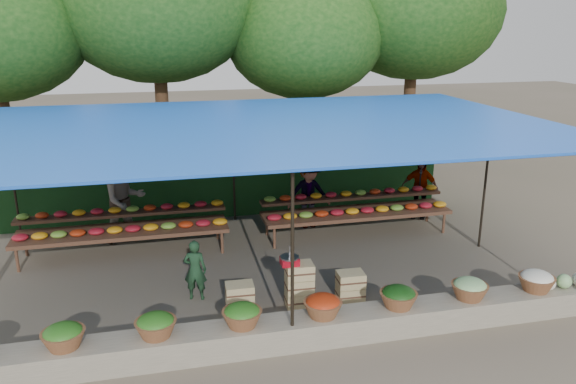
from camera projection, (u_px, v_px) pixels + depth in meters
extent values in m
plane|color=brown|center=(256.00, 268.00, 10.86)|extent=(60.00, 60.00, 0.00)
cube|color=slate|center=(290.00, 332.00, 8.24)|extent=(10.60, 0.55, 0.40)
cylinder|color=black|center=(292.00, 261.00, 7.76)|extent=(0.05, 0.05, 2.80)
cylinder|color=black|center=(485.00, 183.00, 11.52)|extent=(0.05, 0.05, 2.80)
cylinder|color=black|center=(12.00, 175.00, 12.09)|extent=(0.05, 0.05, 2.80)
cylinder|color=black|center=(233.00, 163.00, 13.16)|extent=(0.05, 0.05, 2.80)
cylinder|color=black|center=(421.00, 152.00, 14.22)|extent=(0.05, 0.05, 2.80)
cube|color=blue|center=(254.00, 125.00, 10.05)|extent=(10.80, 6.60, 0.04)
cube|color=blue|center=(278.00, 160.00, 8.24)|extent=(10.80, 2.19, 0.26)
cube|color=blue|center=(238.00, 117.00, 11.96)|extent=(10.80, 2.19, 0.26)
cylinder|color=#97969B|center=(243.00, 151.00, 11.58)|extent=(9.60, 0.01, 0.01)
ellipsoid|color=yellow|center=(9.00, 177.00, 10.66)|extent=(0.23, 0.17, 0.30)
ellipsoid|color=yellow|center=(34.00, 176.00, 10.76)|extent=(0.23, 0.17, 0.30)
ellipsoid|color=yellow|center=(59.00, 174.00, 10.86)|extent=(0.23, 0.17, 0.30)
ellipsoid|color=yellow|center=(84.00, 173.00, 10.96)|extent=(0.23, 0.17, 0.30)
ellipsoid|color=yellow|center=(108.00, 172.00, 11.06)|extent=(0.23, 0.17, 0.30)
ellipsoid|color=yellow|center=(131.00, 170.00, 11.16)|extent=(0.23, 0.17, 0.30)
ellipsoid|color=yellow|center=(154.00, 169.00, 11.26)|extent=(0.23, 0.17, 0.30)
ellipsoid|color=yellow|center=(177.00, 168.00, 11.36)|extent=(0.23, 0.17, 0.30)
ellipsoid|color=yellow|center=(200.00, 166.00, 11.46)|extent=(0.23, 0.17, 0.30)
ellipsoid|color=yellow|center=(221.00, 165.00, 11.56)|extent=(0.23, 0.17, 0.30)
ellipsoid|color=yellow|center=(243.00, 164.00, 11.66)|extent=(0.23, 0.17, 0.30)
ellipsoid|color=yellow|center=(264.00, 163.00, 11.76)|extent=(0.23, 0.17, 0.30)
ellipsoid|color=yellow|center=(285.00, 162.00, 11.86)|extent=(0.23, 0.17, 0.30)
ellipsoid|color=yellow|center=(306.00, 160.00, 11.96)|extent=(0.23, 0.17, 0.30)
ellipsoid|color=yellow|center=(326.00, 159.00, 12.06)|extent=(0.23, 0.17, 0.30)
ellipsoid|color=yellow|center=(346.00, 158.00, 12.16)|extent=(0.23, 0.17, 0.30)
ellipsoid|color=yellow|center=(365.00, 157.00, 12.26)|extent=(0.23, 0.17, 0.30)
ellipsoid|color=yellow|center=(384.00, 156.00, 12.36)|extent=(0.23, 0.17, 0.30)
ellipsoid|color=yellow|center=(403.00, 155.00, 12.46)|extent=(0.23, 0.17, 0.30)
ellipsoid|color=yellow|center=(422.00, 154.00, 12.56)|extent=(0.23, 0.17, 0.30)
ellipsoid|color=yellow|center=(440.00, 153.00, 12.66)|extent=(0.23, 0.17, 0.30)
ellipsoid|color=#2D6C1C|center=(63.00, 333.00, 7.44)|extent=(0.52, 0.52, 0.23)
ellipsoid|color=#2D6C1C|center=(155.00, 322.00, 7.70)|extent=(0.52, 0.52, 0.23)
ellipsoid|color=#2D6C1C|center=(242.00, 312.00, 7.97)|extent=(0.52, 0.52, 0.23)
ellipsoid|color=#AB2B0E|center=(323.00, 303.00, 8.23)|extent=(0.52, 0.52, 0.23)
ellipsoid|color=#164312|center=(399.00, 294.00, 8.50)|extent=(0.52, 0.52, 0.23)
ellipsoid|color=#90C77C|center=(470.00, 286.00, 8.77)|extent=(0.52, 0.52, 0.23)
ellipsoid|color=white|center=(537.00, 278.00, 9.03)|extent=(0.52, 0.52, 0.23)
cube|color=#17411C|center=(232.00, 167.00, 13.43)|extent=(10.60, 0.06, 2.50)
cylinder|color=#3B2615|center=(5.00, 127.00, 14.47)|extent=(0.36, 0.36, 3.97)
cylinder|color=#3B2615|center=(163.00, 109.00, 15.65)|extent=(0.36, 0.36, 4.48)
ellipsoid|color=#0F390F|center=(156.00, 3.00, 14.84)|extent=(5.39, 5.39, 4.17)
cylinder|color=#3B2615|center=(304.00, 119.00, 16.37)|extent=(0.36, 0.36, 3.71)
ellipsoid|color=#0F390F|center=(304.00, 37.00, 15.70)|extent=(4.47, 4.47, 3.45)
cylinder|color=#3B2615|center=(409.00, 102.00, 17.42)|extent=(0.36, 0.36, 4.35)
ellipsoid|color=#0F390F|center=(415.00, 11.00, 16.64)|extent=(5.24, 5.24, 4.05)
cube|color=#4B2A1E|center=(123.00, 231.00, 11.37)|extent=(4.20, 0.95, 0.08)
cube|color=#4B2A1E|center=(123.00, 214.00, 11.57)|extent=(4.20, 0.35, 0.06)
cylinder|color=#4B2A1E|center=(17.00, 260.00, 10.64)|extent=(0.06, 0.06, 0.50)
cylinder|color=#4B2A1E|center=(222.00, 242.00, 11.51)|extent=(0.06, 0.06, 0.50)
cylinder|color=#4B2A1E|center=(26.00, 244.00, 11.39)|extent=(0.06, 0.06, 0.50)
cylinder|color=#4B2A1E|center=(218.00, 228.00, 12.25)|extent=(0.06, 0.06, 0.50)
ellipsoid|color=maroon|center=(20.00, 237.00, 10.78)|extent=(0.31, 0.26, 0.13)
ellipsoid|color=olive|center=(23.00, 217.00, 11.12)|extent=(0.26, 0.22, 0.12)
ellipsoid|color=orange|center=(40.00, 236.00, 10.86)|extent=(0.31, 0.26, 0.13)
ellipsoid|color=#AB2B0E|center=(42.00, 215.00, 11.20)|extent=(0.26, 0.22, 0.12)
ellipsoid|color=olive|center=(59.00, 234.00, 10.94)|extent=(0.31, 0.26, 0.13)
ellipsoid|color=maroon|center=(61.00, 214.00, 11.28)|extent=(0.26, 0.22, 0.12)
ellipsoid|color=#AB2B0E|center=(78.00, 233.00, 11.02)|extent=(0.31, 0.26, 0.13)
ellipsoid|color=orange|center=(79.00, 213.00, 11.36)|extent=(0.26, 0.22, 0.12)
ellipsoid|color=maroon|center=(96.00, 231.00, 11.09)|extent=(0.31, 0.26, 0.13)
ellipsoid|color=maroon|center=(97.00, 211.00, 11.43)|extent=(0.26, 0.22, 0.12)
ellipsoid|color=orange|center=(115.00, 230.00, 11.17)|extent=(0.31, 0.26, 0.13)
ellipsoid|color=orange|center=(115.00, 210.00, 11.51)|extent=(0.26, 0.22, 0.12)
ellipsoid|color=maroon|center=(133.00, 229.00, 11.25)|extent=(0.31, 0.26, 0.13)
ellipsoid|color=olive|center=(132.00, 209.00, 11.59)|extent=(0.26, 0.22, 0.12)
ellipsoid|color=orange|center=(151.00, 227.00, 11.33)|extent=(0.31, 0.26, 0.13)
ellipsoid|color=#AB2B0E|center=(150.00, 208.00, 11.67)|extent=(0.26, 0.22, 0.12)
ellipsoid|color=olive|center=(168.00, 226.00, 11.40)|extent=(0.31, 0.26, 0.13)
ellipsoid|color=maroon|center=(167.00, 206.00, 11.74)|extent=(0.26, 0.22, 0.12)
ellipsoid|color=#AB2B0E|center=(186.00, 224.00, 11.48)|extent=(0.31, 0.26, 0.13)
ellipsoid|color=orange|center=(184.00, 205.00, 11.82)|extent=(0.26, 0.22, 0.12)
ellipsoid|color=maroon|center=(203.00, 223.00, 11.56)|extent=(0.31, 0.26, 0.13)
ellipsoid|color=maroon|center=(201.00, 204.00, 11.90)|extent=(0.26, 0.22, 0.12)
ellipsoid|color=orange|center=(220.00, 222.00, 11.64)|extent=(0.31, 0.26, 0.13)
ellipsoid|color=orange|center=(217.00, 203.00, 11.98)|extent=(0.26, 0.22, 0.12)
cube|color=#4B2A1E|center=(356.00, 213.00, 12.48)|extent=(4.20, 0.95, 0.08)
cube|color=#4B2A1E|center=(352.00, 197.00, 12.68)|extent=(4.20, 0.35, 0.06)
cylinder|color=#4B2A1E|center=(274.00, 237.00, 11.75)|extent=(0.06, 0.06, 0.50)
cylinder|color=#4B2A1E|center=(444.00, 222.00, 12.61)|extent=(0.06, 0.06, 0.50)
cylinder|color=#4B2A1E|center=(267.00, 224.00, 12.49)|extent=(0.06, 0.06, 0.50)
cylinder|color=#4B2A1E|center=(427.00, 211.00, 13.36)|extent=(0.06, 0.06, 0.50)
ellipsoid|color=maroon|center=(274.00, 217.00, 11.89)|extent=(0.31, 0.26, 0.13)
ellipsoid|color=olive|center=(270.00, 199.00, 12.23)|extent=(0.26, 0.22, 0.12)
ellipsoid|color=orange|center=(290.00, 216.00, 11.97)|extent=(0.31, 0.26, 0.13)
ellipsoid|color=#AB2B0E|center=(285.00, 198.00, 12.31)|extent=(0.26, 0.22, 0.12)
ellipsoid|color=olive|center=(306.00, 215.00, 12.05)|extent=(0.31, 0.26, 0.13)
ellipsoid|color=maroon|center=(301.00, 197.00, 12.39)|extent=(0.26, 0.22, 0.12)
ellipsoid|color=#AB2B0E|center=(322.00, 214.00, 12.12)|extent=(0.31, 0.26, 0.13)
ellipsoid|color=orange|center=(316.00, 196.00, 12.46)|extent=(0.26, 0.22, 0.12)
ellipsoid|color=maroon|center=(337.00, 212.00, 12.20)|extent=(0.31, 0.26, 0.13)
ellipsoid|color=maroon|center=(331.00, 195.00, 12.54)|extent=(0.26, 0.22, 0.12)
ellipsoid|color=orange|center=(352.00, 211.00, 12.28)|extent=(0.31, 0.26, 0.13)
ellipsoid|color=orange|center=(346.00, 194.00, 12.62)|extent=(0.26, 0.22, 0.12)
ellipsoid|color=maroon|center=(367.00, 210.00, 12.36)|extent=(0.31, 0.26, 0.13)
ellipsoid|color=olive|center=(361.00, 193.00, 12.70)|extent=(0.26, 0.22, 0.12)
ellipsoid|color=orange|center=(382.00, 209.00, 12.43)|extent=(0.31, 0.26, 0.13)
ellipsoid|color=#AB2B0E|center=(375.00, 191.00, 12.78)|extent=(0.26, 0.22, 0.12)
ellipsoid|color=olive|center=(397.00, 208.00, 12.51)|extent=(0.31, 0.26, 0.13)
ellipsoid|color=maroon|center=(389.00, 190.00, 12.85)|extent=(0.26, 0.22, 0.12)
ellipsoid|color=#AB2B0E|center=(411.00, 207.00, 12.59)|extent=(0.31, 0.26, 0.13)
ellipsoid|color=orange|center=(403.00, 189.00, 12.93)|extent=(0.26, 0.22, 0.12)
ellipsoid|color=maroon|center=(426.00, 205.00, 12.67)|extent=(0.31, 0.26, 0.13)
ellipsoid|color=maroon|center=(417.00, 188.00, 13.01)|extent=(0.26, 0.22, 0.12)
ellipsoid|color=orange|center=(440.00, 204.00, 12.74)|extent=(0.31, 0.26, 0.13)
ellipsoid|color=orange|center=(431.00, 187.00, 13.09)|extent=(0.26, 0.22, 0.12)
cube|color=tan|center=(240.00, 306.00, 9.17)|extent=(0.46, 0.36, 0.25)
cube|color=tan|center=(240.00, 291.00, 9.09)|extent=(0.46, 0.36, 0.25)
cube|color=tan|center=(299.00, 299.00, 9.39)|extent=(0.46, 0.36, 0.25)
cube|color=tan|center=(299.00, 285.00, 9.32)|extent=(0.46, 0.36, 0.25)
cube|color=tan|center=(299.00, 271.00, 9.24)|extent=(0.46, 0.36, 0.25)
cube|color=tan|center=(350.00, 293.00, 9.59)|extent=(0.46, 0.36, 0.25)
cube|color=tan|center=(351.00, 279.00, 9.52)|extent=(0.46, 0.36, 0.25)
cube|color=red|center=(290.00, 261.00, 9.15)|extent=(0.29, 0.25, 0.12)
cylinder|color=#97969B|center=(290.00, 257.00, 9.13)|extent=(0.31, 0.31, 0.03)
cylinder|color=#97969B|center=(290.00, 252.00, 9.10)|extent=(0.03, 0.03, 0.21)
imported|color=#1B3B22|center=(195.00, 270.00, 9.52)|extent=(0.45, 0.35, 1.07)
imported|color=slate|center=(125.00, 200.00, 11.95)|extent=(1.11, 1.00, 1.87)
imported|color=slate|center=(309.00, 194.00, 12.85)|extent=(1.04, 0.63, 1.58)
imported|color=slate|center=(420.00, 188.00, 13.49)|extent=(0.92, 0.80, 1.49)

